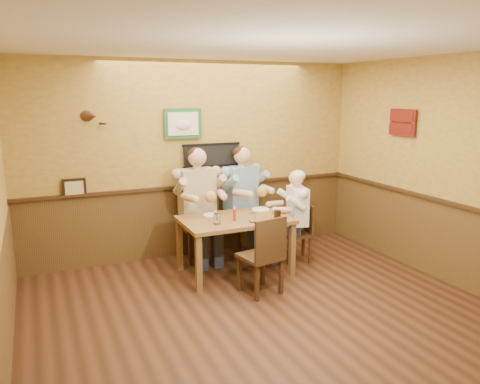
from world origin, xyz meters
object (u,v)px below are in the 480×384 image
object	(u,v)px
hot_sauce_bottle	(234,214)
water_glass_mid	(253,218)
chair_right_end	(297,233)
chair_back_left	(198,225)
diner_tan_shirt	(197,210)
dining_table	(235,225)
water_glass_left	(217,219)
chair_back_right	(241,219)
diner_white_elder	(297,221)
diner_blue_polo	(241,205)
pepper_shaker	(216,216)
salt_shaker	(215,214)
chair_near_side	(260,254)
cola_tumbler	(277,215)

from	to	relation	value
hot_sauce_bottle	water_glass_mid	bearing A→B (deg)	-39.19
chair_right_end	water_glass_mid	xyz separation A→B (m)	(-0.86, -0.35, 0.40)
chair_back_left	diner_tan_shirt	bearing A→B (deg)	0.00
dining_table	diner_tan_shirt	size ratio (longest dim) A/B	0.97
chair_back_left	chair_right_end	distance (m)	1.41
chair_right_end	water_glass_left	bearing A→B (deg)	-66.31
water_glass_left	hot_sauce_bottle	bearing A→B (deg)	9.87
chair_back_right	diner_tan_shirt	distance (m)	0.75
diner_white_elder	hot_sauce_bottle	size ratio (longest dim) A/B	6.88
diner_blue_polo	pepper_shaker	xyz separation A→B (m)	(-0.69, -0.76, 0.08)
diner_blue_polo	water_glass_left	size ratio (longest dim) A/B	10.99
diner_white_elder	water_glass_left	world-z (taller)	diner_white_elder
water_glass_left	salt_shaker	distance (m)	0.28
chair_near_side	diner_blue_polo	world-z (taller)	diner_blue_polo
chair_right_end	diner_tan_shirt	xyz separation A→B (m)	(-1.26, 0.63, 0.31)
dining_table	water_glass_left	size ratio (longest dim) A/B	10.84
diner_tan_shirt	water_glass_mid	world-z (taller)	diner_tan_shirt
chair_right_end	salt_shaker	size ratio (longest dim) A/B	8.74
diner_tan_shirt	diner_white_elder	xyz separation A→B (m)	(1.26, -0.63, -0.14)
diner_blue_polo	hot_sauce_bottle	xyz separation A→B (m)	(-0.50, -0.92, 0.13)
chair_back_left	salt_shaker	distance (m)	0.67
diner_blue_polo	pepper_shaker	world-z (taller)	diner_blue_polo
chair_back_right	water_glass_mid	bearing A→B (deg)	-120.52
chair_back_left	pepper_shaker	distance (m)	0.73
salt_shaker	water_glass_left	bearing A→B (deg)	-106.63
chair_back_right	salt_shaker	distance (m)	1.01
diner_white_elder	water_glass_mid	distance (m)	0.95
chair_right_end	cola_tumbler	distance (m)	0.73
chair_back_right	diner_white_elder	distance (m)	0.91
pepper_shaker	dining_table	bearing A→B (deg)	-6.78
diner_tan_shirt	salt_shaker	distance (m)	0.61
dining_table	diner_tan_shirt	xyz separation A→B (m)	(-0.27, 0.70, 0.06)
chair_right_end	diner_white_elder	size ratio (longest dim) A/B	0.70
diner_white_elder	diner_tan_shirt	bearing A→B (deg)	-103.48
dining_table	water_glass_mid	xyz separation A→B (m)	(0.12, -0.28, 0.15)
chair_near_side	salt_shaker	world-z (taller)	chair_near_side
chair_right_end	hot_sauce_bottle	world-z (taller)	hot_sauce_bottle
diner_white_elder	cola_tumbler	xyz separation A→B (m)	(-0.50, -0.34, 0.22)
chair_back_left	water_glass_mid	size ratio (longest dim) A/B	8.64
chair_back_left	salt_shaker	world-z (taller)	chair_back_left
hot_sauce_bottle	salt_shaker	distance (m)	0.29
chair_right_end	salt_shaker	distance (m)	1.28
chair_right_end	diner_tan_shirt	world-z (taller)	diner_tan_shirt
water_glass_mid	hot_sauce_bottle	size ratio (longest dim) A/B	0.69
diner_blue_polo	pepper_shaker	distance (m)	1.03
diner_white_elder	water_glass_mid	world-z (taller)	diner_white_elder
pepper_shaker	chair_near_side	bearing A→B (deg)	-69.50
salt_shaker	pepper_shaker	size ratio (longest dim) A/B	1.07
dining_table	chair_back_right	bearing A→B (deg)	61.02
hot_sauce_bottle	cola_tumbler	bearing A→B (deg)	-15.06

